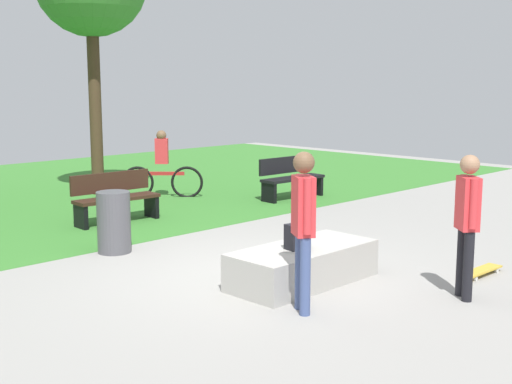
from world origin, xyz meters
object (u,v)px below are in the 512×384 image
skater_performing_trick (467,215)px  skater_watching (303,218)px  trash_bin (114,222)px  cyclist_on_bicycle (162,169)px  park_bench_center_lawn (291,177)px  park_bench_near_lamppost (115,196)px  concrete_ledge (303,265)px  skateboard_by_ledge (481,271)px  backpack_on_ledge (297,237)px

skater_performing_trick → skater_watching: size_ratio=0.95×
skater_performing_trick → trash_bin: bearing=109.6°
trash_bin → cyclist_on_bicycle: bearing=44.6°
park_bench_center_lawn → skater_performing_trick: bearing=-121.1°
park_bench_near_lamppost → park_bench_center_lawn: (4.20, -0.51, 0.00)m
park_bench_center_lawn → skater_watching: bearing=-136.7°
skater_watching → park_bench_near_lamppost: skater_watching is taller
skater_performing_trick → trash_bin: 5.15m
trash_bin → cyclist_on_bicycle: 4.98m
concrete_ledge → trash_bin: bearing=105.2°
park_bench_near_lamppost → park_bench_center_lawn: size_ratio=1.00×
skater_performing_trick → skateboard_by_ledge: size_ratio=2.14×
skateboard_by_ledge → park_bench_near_lamppost: park_bench_near_lamppost is taller
skater_watching → trash_bin: size_ratio=1.95×
park_bench_near_lamppost → cyclist_on_bicycle: cyclist_on_bicycle is taller
skater_performing_trick → park_bench_center_lawn: size_ratio=1.07×
skater_performing_trick → trash_bin: size_ratio=1.85×
skater_performing_trick → skater_watching: skater_watching is taller
skater_performing_trick → park_bench_near_lamppost: 6.74m
backpack_on_ledge → skater_watching: skater_watching is taller
skater_performing_trick → park_bench_near_lamppost: (-0.47, 6.70, -0.53)m
skater_performing_trick → skateboard_by_ledge: 1.45m
skateboard_by_ledge → cyclist_on_bicycle: cyclist_on_bicycle is taller
concrete_ledge → park_bench_center_lawn: bearing=43.7°
backpack_on_ledge → skater_performing_trick: size_ratio=0.19×
skateboard_by_ledge → park_bench_center_lawn: (2.68, 5.87, 0.42)m
backpack_on_ledge → park_bench_center_lawn: 6.52m
skateboard_by_ledge → trash_bin: size_ratio=0.87×
concrete_ledge → backpack_on_ledge: backpack_on_ledge is taller
skater_performing_trick → cyclist_on_bicycle: size_ratio=1.13×
skater_watching → cyclist_on_bicycle: bearing=64.0°
concrete_ledge → skater_performing_trick: skater_performing_trick is taller
skateboard_by_ledge → park_bench_near_lamppost: bearing=103.4°
skater_performing_trick → skateboard_by_ledge: bearing=16.6°
backpack_on_ledge → skater_performing_trick: bearing=130.9°
concrete_ledge → cyclist_on_bicycle: bearing=67.5°
concrete_ledge → skateboard_by_ledge: size_ratio=2.51×
concrete_ledge → skater_watching: (-0.84, -0.73, 0.83)m
skateboard_by_ledge → trash_bin: trash_bin is taller
backpack_on_ledge → skateboard_by_ledge: 2.59m
skateboard_by_ledge → park_bench_center_lawn: bearing=65.5°
park_bench_center_lawn → trash_bin: trash_bin is taller
concrete_ledge → park_bench_center_lawn: size_ratio=1.25×
park_bench_near_lamppost → trash_bin: trash_bin is taller
skater_performing_trick → cyclist_on_bicycle: bearing=77.6°
trash_bin → skater_performing_trick: bearing=-70.4°
park_bench_near_lamppost → concrete_ledge: bearing=-94.9°
park_bench_center_lawn → backpack_on_ledge: bearing=-137.0°
cyclist_on_bicycle → trash_bin: bearing=-135.4°
park_bench_near_lamppost → skater_performing_trick: bearing=-86.0°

